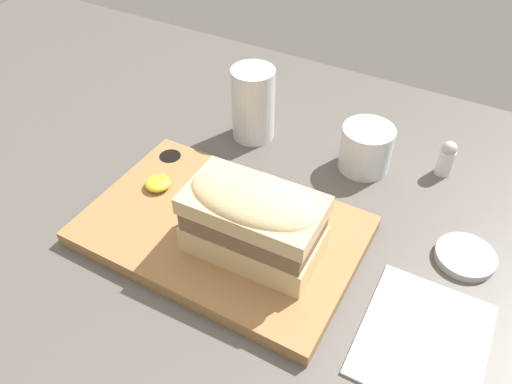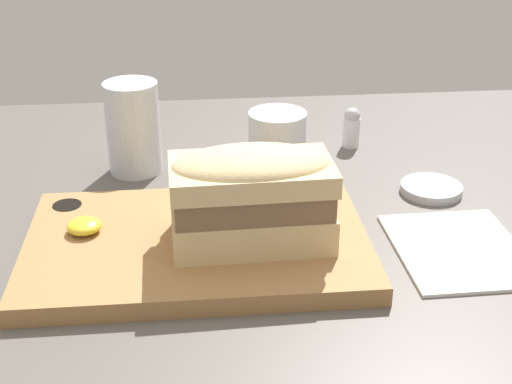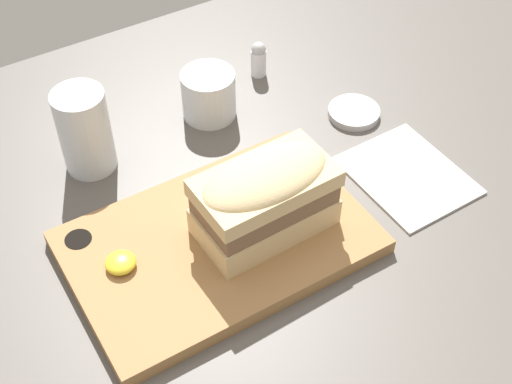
# 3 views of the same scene
# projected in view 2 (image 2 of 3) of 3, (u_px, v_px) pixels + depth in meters

# --- Properties ---
(dining_table) EXTENTS (1.99, 1.17, 0.02)m
(dining_table) POSITION_uv_depth(u_px,v_px,m) (246.00, 285.00, 0.76)
(dining_table) COLOR #56514C
(dining_table) RESTS_ON ground
(serving_board) EXTENTS (0.38, 0.25, 0.02)m
(serving_board) POSITION_uv_depth(u_px,v_px,m) (197.00, 244.00, 0.79)
(serving_board) COLOR #9E7042
(serving_board) RESTS_ON dining_table
(sandwich) EXTENTS (0.17, 0.10, 0.11)m
(sandwich) POSITION_uv_depth(u_px,v_px,m) (252.00, 193.00, 0.75)
(sandwich) COLOR #DBBC84
(sandwich) RESTS_ON serving_board
(mustard_dollop) EXTENTS (0.04, 0.04, 0.02)m
(mustard_dollop) POSITION_uv_depth(u_px,v_px,m) (84.00, 226.00, 0.79)
(mustard_dollop) COLOR yellow
(mustard_dollop) RESTS_ON serving_board
(water_glass) EXTENTS (0.07, 0.07, 0.13)m
(water_glass) POSITION_uv_depth(u_px,v_px,m) (134.00, 134.00, 0.97)
(water_glass) COLOR silver
(water_glass) RESTS_ON dining_table
(wine_glass) EXTENTS (0.08, 0.08, 0.07)m
(wine_glass) POSITION_uv_depth(u_px,v_px,m) (277.00, 140.00, 1.01)
(wine_glass) COLOR silver
(wine_glass) RESTS_ON dining_table
(napkin) EXTENTS (0.14, 0.17, 0.00)m
(napkin) POSITION_uv_depth(u_px,v_px,m) (459.00, 249.00, 0.80)
(napkin) COLOR white
(napkin) RESTS_ON dining_table
(salt_shaker) EXTENTS (0.02, 0.02, 0.06)m
(salt_shaker) POSITION_uv_depth(u_px,v_px,m) (351.00, 127.00, 1.06)
(salt_shaker) COLOR white
(salt_shaker) RESTS_ON dining_table
(condiment_dish) EXTENTS (0.08, 0.08, 0.01)m
(condiment_dish) POSITION_uv_depth(u_px,v_px,m) (431.00, 189.00, 0.93)
(condiment_dish) COLOR #B2B2B7
(condiment_dish) RESTS_ON dining_table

